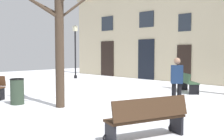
% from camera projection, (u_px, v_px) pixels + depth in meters
% --- Properties ---
extents(ground_plane, '(32.83, 32.83, 0.00)m').
position_uv_depth(ground_plane, '(83.00, 100.00, 10.32)').
color(ground_plane, white).
extents(building_facade, '(20.52, 0.60, 6.45)m').
position_uv_depth(building_facade, '(189.00, 28.00, 15.81)').
color(building_facade, beige).
rests_on(building_facade, ground).
extents(tree_center, '(2.08, 2.26, 5.14)m').
position_uv_depth(tree_center, '(59.00, 24.00, 8.73)').
color(tree_center, '#423326').
rests_on(tree_center, ground).
extents(streetlamp, '(0.30, 0.30, 3.71)m').
position_uv_depth(streetlamp, '(75.00, 46.00, 18.54)').
color(streetlamp, black).
rests_on(streetlamp, ground).
extents(litter_bin, '(0.49, 0.49, 0.91)m').
position_uv_depth(litter_bin, '(17.00, 91.00, 9.36)').
color(litter_bin, '#2D3D2D').
rests_on(litter_bin, ground).
extents(bench_back_to_back_left, '(1.51, 1.42, 0.89)m').
position_uv_depth(bench_back_to_back_left, '(187.00, 82.00, 12.20)').
color(bench_back_to_back_left, '#2D4C33').
rests_on(bench_back_to_back_left, ground).
extents(bench_by_litter_bin, '(1.05, 1.86, 0.91)m').
position_uv_depth(bench_by_litter_bin, '(147.00, 118.00, 5.59)').
color(bench_by_litter_bin, '#3D2819').
rests_on(bench_by_litter_bin, ground).
extents(person_crossing_plaza, '(0.43, 0.41, 1.65)m').
position_uv_depth(person_crossing_plaza, '(177.00, 80.00, 8.85)').
color(person_crossing_plaza, black).
rests_on(person_crossing_plaza, ground).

